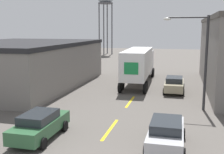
% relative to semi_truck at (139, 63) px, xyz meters
% --- Properties ---
extents(road_centerline, '(0.20, 17.54, 0.01)m').
position_rel_semi_truck_xyz_m(road_centerline, '(0.56, -15.48, -2.33)').
color(road_centerline, gold).
rests_on(road_centerline, ground_plane).
extents(warehouse_left, '(13.52, 18.79, 4.74)m').
position_rel_semi_truck_xyz_m(warehouse_left, '(-12.66, -4.22, 0.04)').
color(warehouse_left, slate).
rests_on(warehouse_left, ground_plane).
extents(semi_truck, '(3.02, 12.78, 3.92)m').
position_rel_semi_truck_xyz_m(semi_truck, '(0.00, 0.00, 0.00)').
color(semi_truck, silver).
rests_on(semi_truck, ground_plane).
extents(parked_car_left_near, '(1.96, 4.40, 1.52)m').
position_rel_semi_truck_xyz_m(parked_car_left_near, '(-2.93, -17.79, -1.54)').
color(parked_car_left_near, '#2D5B38').
rests_on(parked_car_left_near, ground_plane).
extents(parked_car_right_far, '(1.96, 4.40, 1.52)m').
position_rel_semi_truck_xyz_m(parked_car_right_far, '(4.04, -3.93, -1.54)').
color(parked_car_right_far, tan).
rests_on(parked_car_right_far, ground_plane).
extents(parked_car_right_near, '(1.96, 4.40, 1.52)m').
position_rel_semi_truck_xyz_m(parked_car_right_near, '(4.04, -17.35, -1.54)').
color(parked_car_right_near, '#B2B2B7').
rests_on(parked_car_right_near, ground_plane).
extents(street_lamp, '(3.32, 0.32, 7.10)m').
position_rel_semi_truck_xyz_m(street_lamp, '(5.96, -9.64, 1.92)').
color(street_lamp, '#2D2D30').
rests_on(street_lamp, ground_plane).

